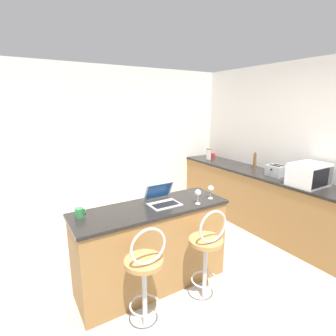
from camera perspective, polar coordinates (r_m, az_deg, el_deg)
name	(u,v)px	position (r m, az deg, el deg)	size (l,w,h in m)	color
ground_plane	(217,299)	(3.09, 10.57, -26.32)	(20.00, 20.00, 0.00)	#ADA393
wall_back	(120,144)	(4.68, -10.42, 5.15)	(12.00, 0.06, 2.60)	silver
breakfast_bar	(152,246)	(3.00, -3.51, -16.61)	(1.67, 0.57, 0.93)	#9E703D
counter_right	(255,198)	(4.60, 18.33, -6.21)	(0.61, 3.11, 0.93)	#9E703D
bar_stool_near	(145,282)	(2.48, -5.00, -23.49)	(0.40, 0.40, 1.02)	silver
bar_stool_far	(206,259)	(2.78, 8.36, -18.95)	(0.40, 0.40, 1.02)	silver
laptop	(162,198)	(2.86, -1.32, -6.65)	(0.33, 0.31, 0.22)	#B7BABF
microwave	(309,175)	(3.93, 28.33, -1.26)	(0.49, 0.37, 0.30)	white
toaster	(276,171)	(4.26, 22.51, -0.52)	(0.24, 0.24, 0.16)	#9EA3A8
storage_jar	(209,154)	(5.18, 8.84, 3.06)	(0.10, 0.10, 0.22)	silver
wine_glass_tall	(198,193)	(2.84, 6.54, -5.50)	(0.07, 0.07, 0.16)	silver
wine_glass_short	(211,189)	(3.02, 9.28, -4.55)	(0.07, 0.07, 0.15)	silver
mug_red	(213,155)	(5.39, 9.68, 2.74)	(0.10, 0.08, 0.09)	red
pepper_mill	(255,160)	(4.63, 18.35, 1.58)	(0.05, 0.05, 0.28)	brown
mug_green	(80,213)	(2.67, -18.70, -9.18)	(0.10, 0.08, 0.09)	#338447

